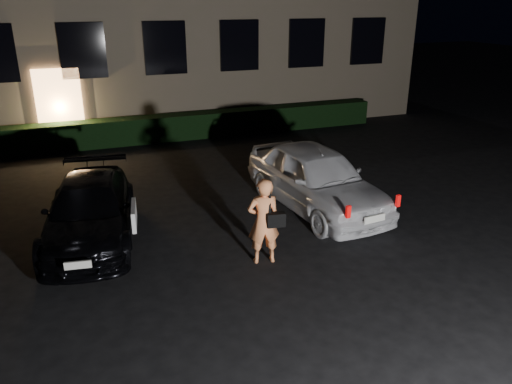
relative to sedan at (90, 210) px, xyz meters
name	(u,v)px	position (x,y,z in m)	size (l,w,h in m)	color
ground	(311,300)	(3.13, -3.63, -0.59)	(80.00, 80.00, 0.00)	black
hedge	(173,127)	(3.13, 6.87, -0.16)	(15.00, 0.70, 0.85)	black
sedan	(90,210)	(0.00, 0.00, 0.00)	(2.25, 4.26, 1.18)	black
hatch	(316,178)	(4.93, -0.22, 0.14)	(2.13, 4.42, 1.45)	white
man	(264,221)	(2.88, -2.17, 0.23)	(0.68, 0.48, 1.62)	#FF9558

